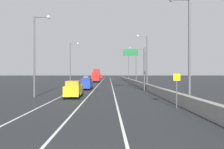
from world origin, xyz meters
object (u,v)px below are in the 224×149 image
at_px(lamp_post_left_near, 36,50).
at_px(lamp_post_left_mid, 71,61).
at_px(car_yellow_4, 74,89).
at_px(box_truck, 96,76).
at_px(speed_advisory_sign, 177,88).
at_px(car_blue_0, 86,84).
at_px(car_red_2, 101,77).
at_px(overhead_sign_gantry, 140,63).
at_px(lamp_post_right_second, 146,58).
at_px(lamp_post_right_near, 187,43).
at_px(car_gray_3, 86,79).
at_px(lamp_post_right_fourth, 128,65).
at_px(lamp_post_right_third, 135,63).
at_px(car_green_1, 93,78).

xyz_separation_m(lamp_post_left_near, lamp_post_left_mid, (0.14, 21.60, 0.00)).
distance_m(car_yellow_4, box_truck, 41.17).
bearing_deg(car_yellow_4, speed_advisory_sign, -35.08).
xyz_separation_m(car_blue_0, car_red_2, (-0.03, 63.07, -0.01)).
relative_size(overhead_sign_gantry, lamp_post_right_second, 0.73).
relative_size(lamp_post_right_second, lamp_post_left_mid, 1.00).
distance_m(lamp_post_right_near, car_red_2, 81.21).
bearing_deg(car_red_2, car_gray_3, -95.33).
relative_size(car_yellow_4, box_truck, 0.50).
relative_size(lamp_post_right_fourth, car_red_2, 2.22).
distance_m(speed_advisory_sign, lamp_post_left_near, 17.43).
xyz_separation_m(lamp_post_right_third, lamp_post_left_mid, (-16.61, -8.40, 0.00)).
height_order(lamp_post_right_second, car_yellow_4, lamp_post_right_second).
xyz_separation_m(lamp_post_right_second, box_truck, (-11.33, 28.79, -3.91)).
xyz_separation_m(lamp_post_left_mid, car_red_2, (4.83, 52.61, -4.87)).
relative_size(speed_advisory_sign, car_red_2, 0.64).
relative_size(lamp_post_right_near, lamp_post_left_near, 1.00).
relative_size(speed_advisory_sign, car_blue_0, 0.63).
bearing_deg(lamp_post_right_third, lamp_post_right_near, -90.12).
height_order(lamp_post_left_mid, car_blue_0, lamp_post_left_mid).
distance_m(car_gray_3, box_truck, 3.76).
distance_m(lamp_post_right_near, lamp_post_left_near, 17.72).
distance_m(lamp_post_right_near, car_blue_0, 21.30).
distance_m(lamp_post_right_fourth, car_yellow_4, 50.01).
xyz_separation_m(car_blue_0, car_green_1, (-2.87, 50.27, -0.12)).
relative_size(lamp_post_right_second, car_blue_0, 2.18).
bearing_deg(car_green_1, lamp_post_right_fourth, -43.03).
height_order(lamp_post_right_fourth, box_truck, lamp_post_right_fourth).
height_order(lamp_post_left_near, car_red_2, lamp_post_left_near).
distance_m(lamp_post_left_near, lamp_post_left_mid, 21.60).
relative_size(overhead_sign_gantry, car_blue_0, 1.58).
xyz_separation_m(car_gray_3, car_yellow_4, (3.09, -39.42, 0.01)).
distance_m(speed_advisory_sign, lamp_post_right_fourth, 55.80).
relative_size(overhead_sign_gantry, car_gray_3, 1.68).
bearing_deg(lamp_post_left_near, car_green_1, 88.01).
bearing_deg(car_red_2, lamp_post_right_third, -75.08).
relative_size(lamp_post_right_near, car_gray_3, 2.31).
bearing_deg(lamp_post_right_second, box_truck, 111.47).
bearing_deg(car_green_1, lamp_post_left_mid, -92.87).
bearing_deg(car_yellow_4, car_blue_0, 88.89).
distance_m(speed_advisory_sign, car_green_1, 70.25).
bearing_deg(overhead_sign_gantry, lamp_post_right_near, -82.34).
xyz_separation_m(speed_advisory_sign, car_yellow_4, (-10.33, 7.25, -0.71)).
relative_size(overhead_sign_gantry, lamp_post_left_mid, 0.73).
distance_m(lamp_post_right_near, box_truck, 48.41).
distance_m(lamp_post_right_second, car_gray_3, 31.09).
relative_size(lamp_post_right_second, lamp_post_right_fourth, 1.00).
xyz_separation_m(lamp_post_left_mid, car_yellow_4, (4.64, -21.97, -4.88)).
height_order(lamp_post_left_mid, car_green_1, lamp_post_left_mid).
xyz_separation_m(car_green_1, car_gray_3, (-0.44, -22.36, 0.10)).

